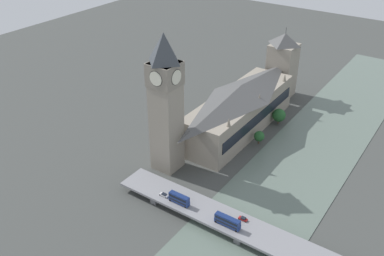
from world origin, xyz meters
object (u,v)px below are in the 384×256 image
at_px(clock_tower, 166,100).
at_px(double_decker_bus_mid, 227,221).
at_px(victoria_tower, 282,65).
at_px(double_decker_bus_lead, 179,199).
at_px(parliament_hall, 240,108).
at_px(road_bridge, 244,229).
at_px(car_southbound_lead, 243,219).
at_px(car_northbound_tail, 164,195).

xyz_separation_m(clock_tower, double_decker_bus_mid, (-51.76, 25.71, -32.26)).
relative_size(victoria_tower, double_decker_bus_lead, 4.72).
bearing_deg(parliament_hall, double_decker_bus_lead, 99.95).
xyz_separation_m(parliament_hall, clock_tower, (11.87, 56.24, 24.98)).
relative_size(parliament_hall, clock_tower, 1.25).
relative_size(victoria_tower, double_decker_bus_mid, 4.12).
distance_m(road_bridge, double_decker_bus_lead, 32.36).
height_order(parliament_hall, road_bridge, parliament_hall).
xyz_separation_m(victoria_tower, road_bridge, (-46.37, 136.77, -18.71)).
relative_size(parliament_hall, road_bridge, 0.71).
bearing_deg(clock_tower, double_decker_bus_mid, 153.59).
distance_m(victoria_tower, double_decker_bus_mid, 146.67).
distance_m(parliament_hall, car_southbound_lead, 87.25).
relative_size(double_decker_bus_lead, car_southbound_lead, 2.60).
distance_m(car_northbound_tail, car_southbound_lead, 38.83).
height_order(road_bridge, car_southbound_lead, car_southbound_lead).
bearing_deg(double_decker_bus_mid, car_southbound_lead, -118.45).
distance_m(parliament_hall, victoria_tower, 58.88).
bearing_deg(parliament_hall, car_northbound_tail, 93.82).
relative_size(clock_tower, double_decker_bus_mid, 6.18).
relative_size(clock_tower, car_southbound_lead, 18.45).
relative_size(double_decker_bus_mid, car_northbound_tail, 2.66).
bearing_deg(car_southbound_lead, double_decker_bus_mid, 61.55).
bearing_deg(parliament_hall, road_bridge, 120.57).
distance_m(road_bridge, car_northbound_tail, 41.03).
bearing_deg(car_northbound_tail, car_southbound_lead, -170.00).
relative_size(clock_tower, victoria_tower, 1.50).
distance_m(parliament_hall, double_decker_bus_lead, 83.33).
bearing_deg(parliament_hall, clock_tower, 78.09).
height_order(clock_tower, double_decker_bus_lead, clock_tower).
distance_m(victoria_tower, car_southbound_lead, 141.34).
relative_size(parliament_hall, double_decker_bus_lead, 8.82).
height_order(double_decker_bus_mid, car_northbound_tail, double_decker_bus_mid).
height_order(double_decker_bus_lead, car_northbound_tail, double_decker_bus_lead).
bearing_deg(victoria_tower, double_decker_bus_lead, 95.87).
xyz_separation_m(double_decker_bus_lead, car_southbound_lead, (-29.35, -6.82, -1.98)).
distance_m(clock_tower, double_decker_bus_mid, 66.19).
distance_m(clock_tower, victoria_tower, 116.49).
bearing_deg(clock_tower, parliament_hall, -101.91).
bearing_deg(double_decker_bus_mid, parliament_hall, -64.04).
bearing_deg(clock_tower, victoria_tower, -95.88).
bearing_deg(victoria_tower, road_bridge, 108.73).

